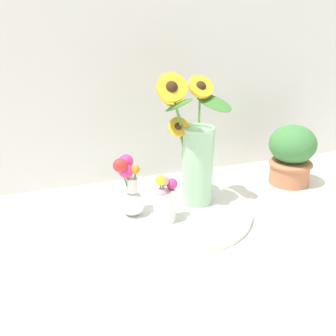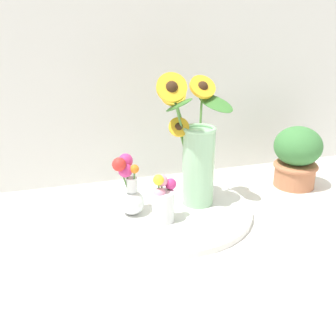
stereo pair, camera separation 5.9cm
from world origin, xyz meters
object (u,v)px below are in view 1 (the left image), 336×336
at_px(vase_bulb_right, 130,190).
at_px(potted_plant, 292,154).
at_px(mason_jar_sunflowers, 195,152).
at_px(vase_small_center, 165,200).
at_px(serving_tray, 168,210).

distance_m(vase_bulb_right, potted_plant, 0.64).
xyz_separation_m(mason_jar_sunflowers, vase_bulb_right, (-0.22, -0.02, -0.09)).
distance_m(vase_small_center, vase_bulb_right, 0.11).
bearing_deg(vase_bulb_right, serving_tray, 3.71).
relative_size(vase_small_center, potted_plant, 0.67).
relative_size(mason_jar_sunflowers, vase_bulb_right, 2.26).
relative_size(mason_jar_sunflowers, vase_small_center, 2.86).
distance_m(serving_tray, mason_jar_sunflowers, 0.20).
xyz_separation_m(serving_tray, vase_small_center, (-0.04, -0.08, 0.08)).
height_order(mason_jar_sunflowers, vase_small_center, mason_jar_sunflowers).
height_order(serving_tray, mason_jar_sunflowers, mason_jar_sunflowers).
bearing_deg(vase_bulb_right, vase_small_center, -39.22).
bearing_deg(mason_jar_sunflowers, potted_plant, 8.45).
distance_m(mason_jar_sunflowers, vase_bulb_right, 0.24).
bearing_deg(vase_small_center, mason_jar_sunflowers, 33.91).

